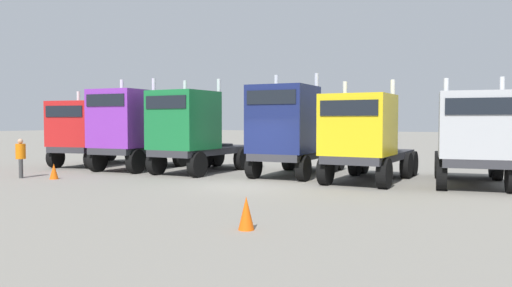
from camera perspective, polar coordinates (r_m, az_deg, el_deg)
ground at (r=18.62m, az=-1.32°, el=-4.84°), size 200.00×200.00×0.00m
semi_truck_red at (r=27.95m, az=-18.49°, el=1.14°), size 3.47×6.41×4.00m
semi_truck_purple at (r=25.07m, az=-13.95°, el=1.54°), size 2.88×6.36×4.46m
semi_truck_green at (r=23.07m, az=-7.23°, el=1.44°), size 2.75×6.27×4.32m
semi_truck_navy at (r=21.55m, az=3.70°, el=1.55°), size 2.63×6.30×4.46m
semi_truck_yellow at (r=19.74m, az=12.07°, el=0.68°), size 2.76×6.12×3.98m
semi_truck_silver at (r=19.76m, az=23.39°, el=0.54°), size 3.31×6.45×4.00m
visitor_in_hivis at (r=23.44m, az=-25.04°, el=-1.21°), size 0.56×0.56×1.66m
traffic_cone_near at (r=11.18m, az=-1.11°, el=-7.87°), size 0.36×0.36×0.74m
traffic_cone_mid at (r=22.41m, az=-21.86°, el=-2.94°), size 0.36×0.36×0.64m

